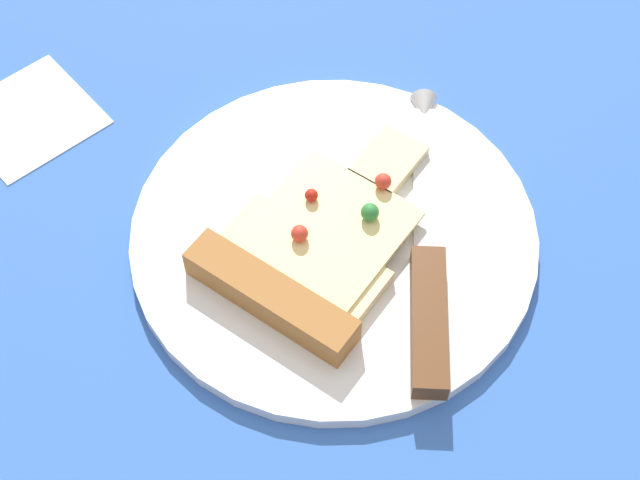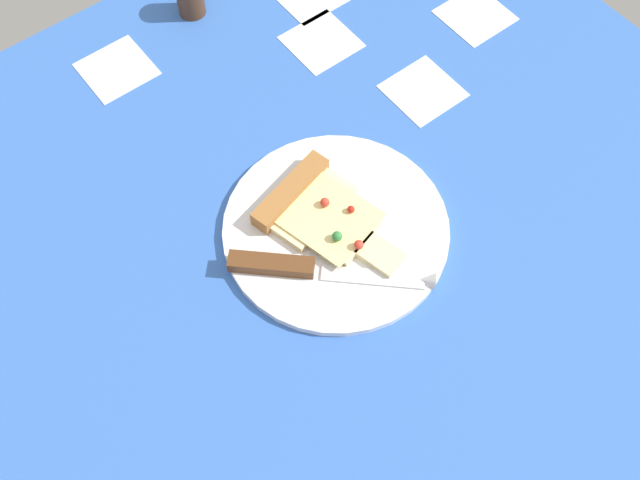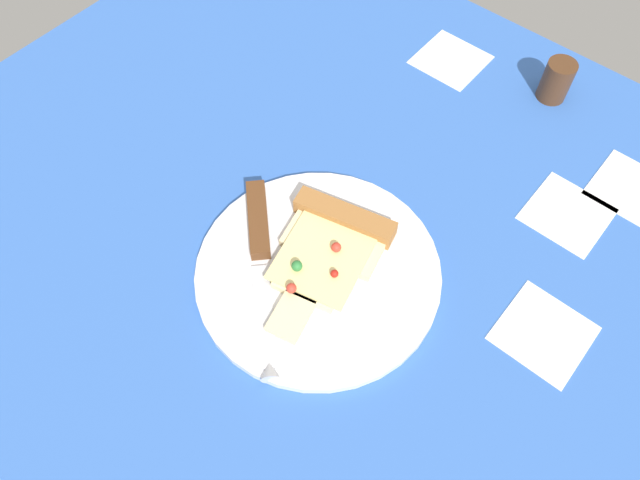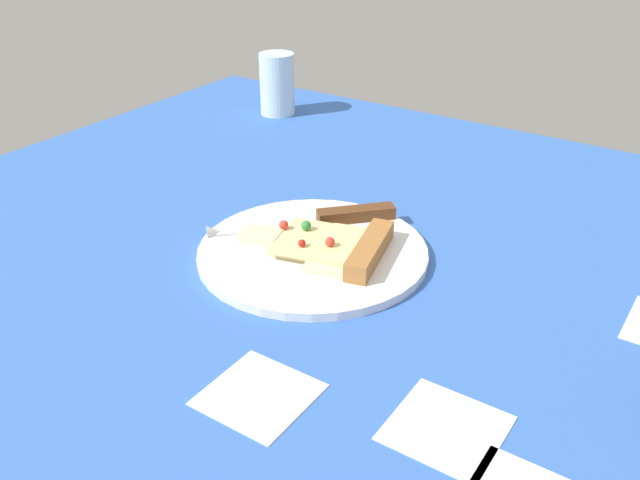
{
  "view_description": "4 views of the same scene",
  "coord_description": "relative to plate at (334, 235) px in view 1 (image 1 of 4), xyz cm",
  "views": [
    {
      "loc": [
        -28.69,
        -25.95,
        54.46
      ],
      "look_at": [
        -6.77,
        -0.61,
        4.04
      ],
      "focal_mm": 54.13,
      "sensor_mm": 36.0,
      "label": 1
    },
    {
      "loc": [
        30.01,
        -28.24,
        79.02
      ],
      "look_at": [
        -3.5,
        -2.21,
        2.34
      ],
      "focal_mm": 42.13,
      "sensor_mm": 36.0,
      "label": 2
    },
    {
      "loc": [
        21.11,
        22.35,
        60.75
      ],
      "look_at": [
        -6.94,
        -1.1,
        2.07
      ],
      "focal_mm": 34.62,
      "sensor_mm": 36.0,
      "label": 3
    },
    {
      "loc": [
        -44.69,
        59.6,
        41.02
      ],
      "look_at": [
        -6.85,
        3.11,
        3.98
      ],
      "focal_mm": 38.69,
      "sensor_mm": 36.0,
      "label": 4
    }
  ],
  "objects": [
    {
      "name": "ground_plane",
      "position": [
        4.22,
        -0.8,
        -2.02
      ],
      "size": [
        111.58,
        111.58,
        3.0
      ],
      "color": "#3360B7",
      "rests_on": "ground"
    },
    {
      "name": "plate",
      "position": [
        0.0,
        0.0,
        0.0
      ],
      "size": [
        27.37,
        27.37,
        1.06
      ],
      "primitive_type": "cylinder",
      "color": "silver",
      "rests_on": "ground_plane"
    },
    {
      "name": "pizza_slice",
      "position": [
        -2.5,
        -0.63,
        1.32
      ],
      "size": [
        18.77,
        13.25,
        2.51
      ],
      "rotation": [
        0.0,
        0.0,
        4.96
      ],
      "color": "beige",
      "rests_on": "plate"
    },
    {
      "name": "knife",
      "position": [
        2.8,
        -6.0,
        1.13
      ],
      "size": [
        18.04,
        18.86,
        2.45
      ],
      "rotation": [
        0.0,
        0.0,
        5.52
      ],
      "color": "silver",
      "rests_on": "plate"
    }
  ]
}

